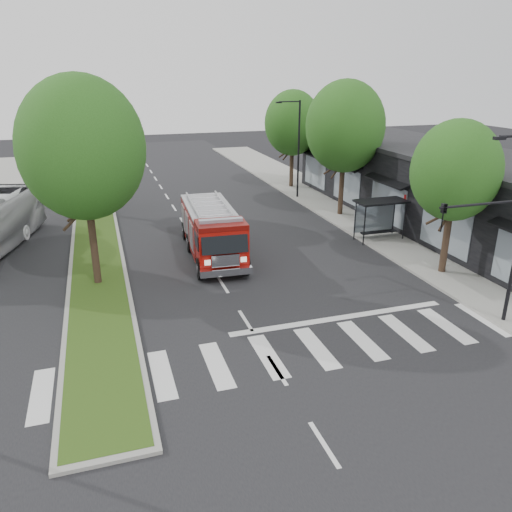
{
  "coord_description": "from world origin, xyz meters",
  "views": [
    {
      "loc": [
        -5.39,
        -18.49,
        10.13
      ],
      "look_at": [
        1.41,
        2.94,
        1.8
      ],
      "focal_mm": 35.0,
      "sensor_mm": 36.0,
      "label": 1
    }
  ],
  "objects": [
    {
      "name": "ground",
      "position": [
        0.0,
        0.0,
        0.0
      ],
      "size": [
        140.0,
        140.0,
        0.0
      ],
      "primitive_type": "plane",
      "color": "black",
      "rests_on": "ground"
    },
    {
      "name": "streetlight_right_near",
      "position": [
        9.61,
        -3.5,
        4.67
      ],
      "size": [
        4.08,
        0.22,
        8.0
      ],
      "color": "black",
      "rests_on": "ground"
    },
    {
      "name": "storefront_row",
      "position": [
        17.0,
        10.0,
        2.5
      ],
      "size": [
        8.0,
        30.0,
        5.0
      ],
      "primitive_type": "cube",
      "color": "black",
      "rests_on": "ground"
    },
    {
      "name": "tree_right_mid",
      "position": [
        11.5,
        14.0,
        6.49
      ],
      "size": [
        5.6,
        5.6,
        9.72
      ],
      "color": "black",
      "rests_on": "ground"
    },
    {
      "name": "fire_engine",
      "position": [
        0.49,
        8.54,
        1.47
      ],
      "size": [
        3.19,
        9.0,
        3.07
      ],
      "rotation": [
        0.0,
        0.0,
        -0.06
      ],
      "color": "#5D0805",
      "rests_on": "ground"
    },
    {
      "name": "bus_shelter",
      "position": [
        11.2,
        8.15,
        2.04
      ],
      "size": [
        3.2,
        1.6,
        2.61
      ],
      "color": "black",
      "rests_on": "ground"
    },
    {
      "name": "median",
      "position": [
        -6.0,
        18.0,
        0.08
      ],
      "size": [
        3.0,
        50.0,
        0.15
      ],
      "color": "gray",
      "rests_on": "ground"
    },
    {
      "name": "tree_median_near",
      "position": [
        -6.0,
        6.0,
        6.81
      ],
      "size": [
        5.8,
        5.8,
        10.16
      ],
      "color": "black",
      "rests_on": "ground"
    },
    {
      "name": "tree_right_far",
      "position": [
        11.5,
        24.0,
        5.84
      ],
      "size": [
        5.0,
        5.0,
        8.73
      ],
      "color": "black",
      "rests_on": "ground"
    },
    {
      "name": "tree_right_near",
      "position": [
        11.5,
        2.0,
        5.51
      ],
      "size": [
        4.4,
        4.4,
        8.05
      ],
      "color": "black",
      "rests_on": "ground"
    },
    {
      "name": "streetlight_right_far",
      "position": [
        10.35,
        20.0,
        4.48
      ],
      "size": [
        2.11,
        0.2,
        8.0
      ],
      "color": "black",
      "rests_on": "ground"
    },
    {
      "name": "sidewalk_right",
      "position": [
        12.5,
        10.0,
        0.07
      ],
      "size": [
        5.0,
        80.0,
        0.15
      ],
      "primitive_type": "cube",
      "color": "gray",
      "rests_on": "ground"
    },
    {
      "name": "tree_median_far",
      "position": [
        -6.0,
        20.0,
        6.49
      ],
      "size": [
        5.6,
        5.6,
        9.72
      ],
      "color": "black",
      "rests_on": "ground"
    }
  ]
}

